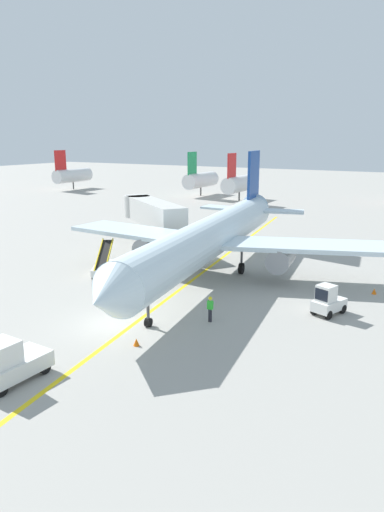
{
  "coord_description": "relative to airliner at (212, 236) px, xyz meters",
  "views": [
    {
      "loc": [
        17.86,
        -21.53,
        11.47
      ],
      "look_at": [
        0.21,
        9.13,
        2.5
      ],
      "focal_mm": 32.85,
      "sensor_mm": 36.0,
      "label": 1
    }
  ],
  "objects": [
    {
      "name": "jet_bridge",
      "position": [
        -11.82,
        7.87,
        0.12
      ],
      "size": [
        11.91,
        9.41,
        4.85
      ],
      "color": "beige",
      "rests_on": "ground"
    },
    {
      "name": "belt_loader_forward_hold",
      "position": [
        -8.19,
        -4.41,
        -2.64
      ],
      "size": [
        3.65,
        4.93,
        2.59
      ],
      "color": "silver",
      "rests_on": "ground"
    },
    {
      "name": "distant_aircraft_mid_left",
      "position": [
        -28.32,
        49.25,
        -0.2
      ],
      "size": [
        3.0,
        10.1,
        8.8
      ],
      "color": "silver",
      "rests_on": "ground"
    },
    {
      "name": "safety_cone_nose_left",
      "position": [
        2.77,
        -14.54,
        -3.2
      ],
      "size": [
        0.36,
        0.36,
        0.44
      ],
      "primitive_type": "cone",
      "color": "orange",
      "rests_on": "ground"
    },
    {
      "name": "ground_plane",
      "position": [
        -0.13,
        -12.67,
        -3.42
      ],
      "size": [
        300.0,
        300.0,
        0.0
      ],
      "primitive_type": "plane",
      "color": "#9E9B93"
    },
    {
      "name": "safety_cone_nose_right",
      "position": [
        12.92,
        1.75,
        -3.2
      ],
      "size": [
        0.36,
        0.36,
        0.44
      ],
      "primitive_type": "cone",
      "color": "orange",
      "rests_on": "ground"
    },
    {
      "name": "airliner",
      "position": [
        0.0,
        0.0,
        0.0
      ],
      "size": [
        28.31,
        35.29,
        10.1
      ],
      "color": "silver",
      "rests_on": "ground"
    },
    {
      "name": "distant_aircraft_mid_right",
      "position": [
        -18.3,
        45.97,
        -0.2
      ],
      "size": [
        3.0,
        10.1,
        8.8
      ],
      "color": "silver",
      "rests_on": "ground"
    },
    {
      "name": "pushback_tug",
      "position": [
        -0.13,
        -20.87,
        -2.42
      ],
      "size": [
        2.05,
        3.68,
        2.2
      ],
      "color": "silver",
      "rests_on": "ground"
    },
    {
      "name": "baggage_tug_near_wing",
      "position": [
        10.91,
        -4.26,
        -2.49
      ],
      "size": [
        2.02,
        2.7,
        2.1
      ],
      "color": "silver",
      "rests_on": "ground"
    },
    {
      "name": "taxi_line_yellow",
      "position": [
        0.08,
        -7.67,
        -3.41
      ],
      "size": [
        11.95,
        79.19,
        0.01
      ],
      "primitive_type": "cube",
      "rotation": [
        0.0,
        0.0,
        0.15
      ],
      "color": "yellow",
      "rests_on": "ground"
    },
    {
      "name": "ground_crew_marshaller",
      "position": [
        4.72,
        -9.28,
        -2.51
      ],
      "size": [
        0.36,
        0.24,
        1.7
      ],
      "color": "#26262D",
      "rests_on": "ground"
    },
    {
      "name": "distant_aircraft_far_left",
      "position": [
        -59.33,
        45.23,
        -0.2
      ],
      "size": [
        3.0,
        10.1,
        8.8
      ],
      "color": "silver",
      "rests_on": "ground"
    }
  ]
}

